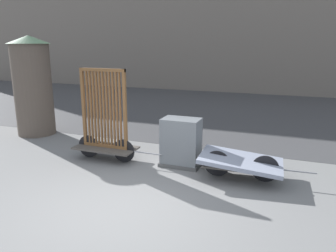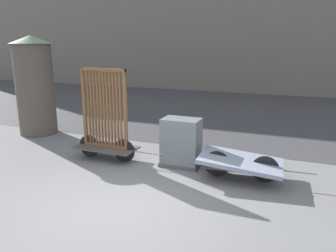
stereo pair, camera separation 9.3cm
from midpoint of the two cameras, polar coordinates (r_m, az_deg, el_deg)
The scene contains 6 objects.
ground_plane at distance 5.79m, azimuth -7.25°, elevation -14.13°, with size 60.00×60.00×0.00m, color slate.
road_strip at distance 13.90m, azimuth 10.96°, elevation 2.58°, with size 56.00×10.65×0.01m.
bike_cart_with_bedframe at distance 7.91m, azimuth -10.50°, elevation -0.44°, with size 2.22×0.71×2.19m.
bike_cart_with_mattress at distance 6.93m, azimuth 12.94°, elevation -6.21°, with size 2.31×1.17×0.55m.
utility_cabinet at distance 7.46m, azimuth 2.66°, elevation -3.17°, with size 0.91×0.60×1.11m.
advertising_column at distance 10.77m, azimuth -21.95°, elevation 6.64°, with size 1.25×1.25×2.97m.
Camera 2 is at (2.59, -4.40, 2.73)m, focal length 35.00 mm.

